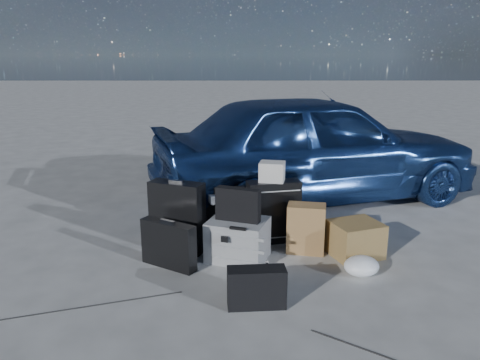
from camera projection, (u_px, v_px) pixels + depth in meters
name	position (u px, v px, depth m)	size (l,w,h in m)	color
ground	(267.00, 278.00, 3.76)	(60.00, 60.00, 0.00)	#B9B9B4
car	(315.00, 147.00, 5.64)	(1.58, 3.92, 1.34)	#294C8E
pelican_case	(238.00, 240.00, 4.08)	(0.49, 0.40, 0.36)	gray
laptop_bag	(238.00, 205.00, 4.00)	(0.38, 0.10, 0.29)	black
briefcase	(169.00, 245.00, 3.92)	(0.51, 0.11, 0.40)	black
suitcase_left	(177.00, 217.00, 4.23)	(0.49, 0.18, 0.64)	black
suitcase_right	(273.00, 212.00, 4.44)	(0.50, 0.18, 0.60)	black
white_carton	(272.00, 172.00, 4.35)	(0.23, 0.18, 0.18)	beige
duffel_bag	(227.00, 214.00, 4.77)	(0.69, 0.29, 0.34)	black
flat_box_white	(229.00, 194.00, 4.70)	(0.44, 0.33, 0.08)	beige
flat_box_black	(228.00, 188.00, 4.68)	(0.31, 0.22, 0.07)	black
kraft_bag	(306.00, 228.00, 4.22)	(0.34, 0.20, 0.45)	olive
cardboard_box	(355.00, 239.00, 4.15)	(0.41, 0.36, 0.31)	olive
plastic_bag	(361.00, 266.00, 3.80)	(0.29, 0.25, 0.16)	white
messenger_bag	(257.00, 287.00, 3.31)	(0.41, 0.16, 0.29)	black
green_bottle	(267.00, 281.00, 3.43)	(0.07, 0.07, 0.27)	black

